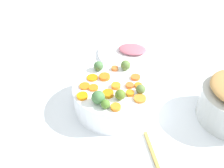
# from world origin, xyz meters

# --- Properties ---
(tabletop) EXTENTS (2.40, 2.40, 0.02)m
(tabletop) POSITION_xyz_m (0.00, 0.00, 0.01)
(tabletop) COLOR white
(tabletop) RESTS_ON ground
(serving_bowl_carrots) EXTENTS (0.27, 0.27, 0.10)m
(serving_bowl_carrots) POSITION_xyz_m (-0.03, -0.01, 0.07)
(serving_bowl_carrots) COLOR white
(serving_bowl_carrots) RESTS_ON tabletop
(carrot_slice_0) EXTENTS (0.05, 0.05, 0.01)m
(carrot_slice_0) POSITION_xyz_m (-0.07, -0.02, 0.12)
(carrot_slice_0) COLOR orange
(carrot_slice_0) RESTS_ON serving_bowl_carrots
(carrot_slice_1) EXTENTS (0.05, 0.05, 0.01)m
(carrot_slice_1) POSITION_xyz_m (-0.12, -0.07, 0.12)
(carrot_slice_1) COLOR orange
(carrot_slice_1) RESTS_ON serving_bowl_carrots
(carrot_slice_2) EXTENTS (0.04, 0.04, 0.01)m
(carrot_slice_2) POSITION_xyz_m (-0.07, 0.07, 0.12)
(carrot_slice_2) COLOR orange
(carrot_slice_2) RESTS_ON serving_bowl_carrots
(carrot_slice_3) EXTENTS (0.04, 0.04, 0.01)m
(carrot_slice_3) POSITION_xyz_m (0.05, -0.07, 0.12)
(carrot_slice_3) COLOR orange
(carrot_slice_3) RESTS_ON serving_bowl_carrots
(carrot_slice_4) EXTENTS (0.05, 0.05, 0.01)m
(carrot_slice_4) POSITION_xyz_m (-0.02, 0.07, 0.12)
(carrot_slice_4) COLOR orange
(carrot_slice_4) RESTS_ON serving_bowl_carrots
(carrot_slice_5) EXTENTS (0.04, 0.04, 0.01)m
(carrot_slice_5) POSITION_xyz_m (-0.07, 0.04, 0.12)
(carrot_slice_5) COLOR orange
(carrot_slice_5) RESTS_ON serving_bowl_carrots
(carrot_slice_6) EXTENTS (0.06, 0.06, 0.01)m
(carrot_slice_6) POSITION_xyz_m (-0.00, 0.03, 0.12)
(carrot_slice_6) COLOR orange
(carrot_slice_6) RESTS_ON serving_bowl_carrots
(carrot_slice_7) EXTENTS (0.04, 0.04, 0.01)m
(carrot_slice_7) POSITION_xyz_m (-0.00, -0.07, 0.12)
(carrot_slice_7) COLOR orange
(carrot_slice_7) RESTS_ON serving_bowl_carrots
(carrot_slice_8) EXTENTS (0.05, 0.05, 0.01)m
(carrot_slice_8) POSITION_xyz_m (-0.04, -0.12, 0.12)
(carrot_slice_8) COLOR orange
(carrot_slice_8) RESTS_ON serving_bowl_carrots
(carrot_slice_9) EXTENTS (0.03, 0.03, 0.01)m
(carrot_slice_9) POSITION_xyz_m (0.01, -0.09, 0.12)
(carrot_slice_9) COLOR orange
(carrot_slice_9) RESTS_ON serving_bowl_carrots
(carrot_slice_10) EXTENTS (0.04, 0.04, 0.01)m
(carrot_slice_10) POSITION_xyz_m (-0.03, -0.03, 0.12)
(carrot_slice_10) COLOR orange
(carrot_slice_10) RESTS_ON serving_bowl_carrots
(carrot_slice_11) EXTENTS (0.03, 0.03, 0.01)m
(carrot_slice_11) POSITION_xyz_m (-0.04, -0.09, 0.12)
(carrot_slice_11) COLOR orange
(carrot_slice_11) RESTS_ON serving_bowl_carrots
(carrot_slice_12) EXTENTS (0.05, 0.05, 0.01)m
(carrot_slice_12) POSITION_xyz_m (-0.12, 0.05, 0.12)
(carrot_slice_12) COLOR orange
(carrot_slice_12) RESTS_ON serving_bowl_carrots
(carrot_slice_13) EXTENTS (0.03, 0.03, 0.01)m
(carrot_slice_13) POSITION_xyz_m (0.06, 0.02, 0.12)
(carrot_slice_13) COLOR orange
(carrot_slice_13) RESTS_ON serving_bowl_carrots
(brussels_sprout_0) EXTENTS (0.03, 0.03, 0.03)m
(brussels_sprout_0) POSITION_xyz_m (-0.01, -0.11, 0.13)
(brussels_sprout_0) COLOR #5C773D
(brussels_sprout_0) RESTS_ON serving_bowl_carrots
(brussels_sprout_1) EXTENTS (0.04, 0.04, 0.04)m
(brussels_sprout_1) POSITION_xyz_m (0.03, 0.07, 0.13)
(brussels_sprout_1) COLOR #477442
(brussels_sprout_1) RESTS_ON serving_bowl_carrots
(brussels_sprout_2) EXTENTS (0.03, 0.03, 0.03)m
(brussels_sprout_2) POSITION_xyz_m (-0.13, -0.04, 0.13)
(brussels_sprout_2) COLOR #4F7C2B
(brussels_sprout_2) RESTS_ON serving_bowl_carrots
(brussels_sprout_3) EXTENTS (0.04, 0.04, 0.04)m
(brussels_sprout_3) POSITION_xyz_m (-0.12, -0.01, 0.14)
(brussels_sprout_3) COLOR #457641
(brussels_sprout_3) RESTS_ON serving_bowl_carrots
(brussels_sprout_4) EXTENTS (0.03, 0.03, 0.03)m
(brussels_sprout_4) POSITION_xyz_m (-0.07, -0.06, 0.13)
(brussels_sprout_4) COLOR #567425
(brussels_sprout_4) RESTS_ON serving_bowl_carrots
(brussels_sprout_5) EXTENTS (0.04, 0.04, 0.04)m
(brussels_sprout_5) POSITION_xyz_m (0.08, -0.01, 0.13)
(brussels_sprout_5) COLOR #5D7D3B
(brussels_sprout_5) RESTS_ON serving_bowl_carrots
(ham_plate) EXTENTS (0.26, 0.26, 0.01)m
(ham_plate) POSITION_xyz_m (0.30, 0.08, 0.03)
(ham_plate) COLOR white
(ham_plate) RESTS_ON tabletop
(ham_slice_main) EXTENTS (0.12, 0.15, 0.02)m
(ham_slice_main) POSITION_xyz_m (0.32, 0.06, 0.04)
(ham_slice_main) COLOR #BF6072
(ham_slice_main) RESTS_ON ham_plate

